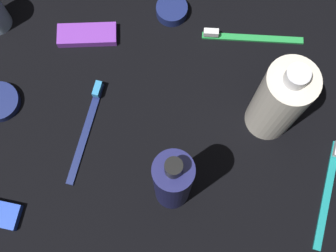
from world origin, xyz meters
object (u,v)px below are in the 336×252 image
snack_bar_purple (87,35)px  cream_tin_left (172,10)px  toothbrush_green (247,37)px  toothbrush_teal (329,187)px  lotion_bottle (174,182)px  toothbrush_navy (87,126)px  bodywash_bottle (279,101)px

snack_bar_purple → cream_tin_left: bearing=15.4°
toothbrush_green → snack_bar_purple: toothbrush_green is taller
cream_tin_left → toothbrush_teal: bearing=-55.4°
lotion_bottle → snack_bar_purple: size_ratio=2.10×
toothbrush_green → toothbrush_navy: size_ratio=1.03×
bodywash_bottle → snack_bar_purple: bearing=149.9°
toothbrush_green → snack_bar_purple: bearing=175.7°
toothbrush_teal → snack_bar_purple: toothbrush_teal is taller
toothbrush_navy → snack_bar_purple: size_ratio=1.68×
toothbrush_green → cream_tin_left: same height
toothbrush_teal → cream_tin_left: 40.54cm
bodywash_bottle → toothbrush_navy: bodywash_bottle is taller
lotion_bottle → toothbrush_green: size_ratio=1.21×
toothbrush_navy → snack_bar_purple: bearing=89.3°
cream_tin_left → toothbrush_green: bearing=-24.6°
toothbrush_teal → bodywash_bottle: bearing=124.4°
toothbrush_green → cream_tin_left: 14.20cm
bodywash_bottle → toothbrush_teal: bearing=-55.6°
lotion_bottle → toothbrush_teal: 26.59cm
snack_bar_purple → cream_tin_left: (15.31, 3.76, 0.31)cm
toothbrush_green → toothbrush_teal: same height
toothbrush_green → toothbrush_teal: 29.26cm
toothbrush_teal → cream_tin_left: (-23.04, 33.36, 0.45)cm
bodywash_bottle → cream_tin_left: (-14.67, 21.11, -7.78)cm
lotion_bottle → bodywash_bottle: size_ratio=1.12×
toothbrush_navy → toothbrush_teal: size_ratio=1.01×
bodywash_bottle → cream_tin_left: size_ratio=3.43×
bodywash_bottle → toothbrush_teal: (8.37, -12.25, -8.23)cm
toothbrush_green → toothbrush_navy: same height
toothbrush_navy → toothbrush_teal: (38.56, -12.82, 0.00)cm
snack_bar_purple → cream_tin_left: cream_tin_left is taller
lotion_bottle → toothbrush_green: lotion_bottle is taller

